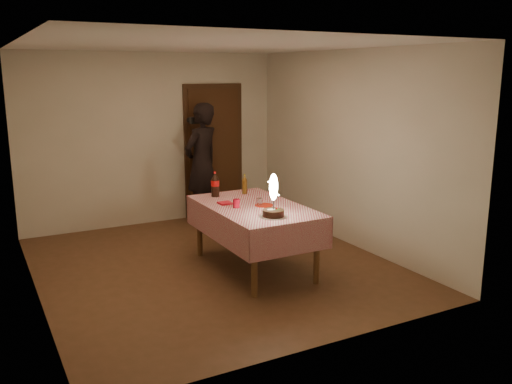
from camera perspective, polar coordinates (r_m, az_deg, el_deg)
ground at (r=6.67m, az=-4.46°, el=-7.73°), size 4.00×4.50×0.01m
room_shell at (r=6.38m, az=-4.71°, el=6.63°), size 4.04×4.54×2.62m
dining_table at (r=6.35m, az=-0.21°, el=-2.34°), size 1.02×1.72×0.78m
birthday_cake at (r=5.81m, az=1.85°, el=-1.30°), size 0.30×0.30×0.47m
red_plate at (r=6.33m, az=0.86°, el=-1.39°), size 0.22×0.22×0.01m
red_cup at (r=6.22m, az=-2.09°, el=-1.21°), size 0.08×0.08×0.10m
clear_cup at (r=6.31m, az=0.37°, el=-1.05°), size 0.07×0.07×0.09m
napkin_stack at (r=6.42m, az=-3.27°, el=-1.17°), size 0.15×0.15×0.02m
cola_bottle at (r=6.77m, az=-4.32°, el=0.79°), size 0.10×0.10×0.32m
amber_bottle_right at (r=6.92m, az=-1.21°, el=0.78°), size 0.06×0.06×0.25m
photographer at (r=8.32m, az=-5.74°, el=2.96°), size 0.81×0.71×1.86m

